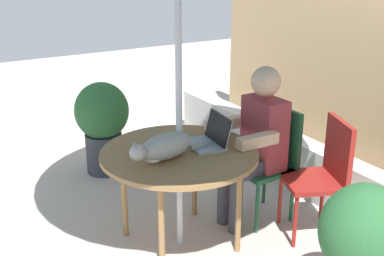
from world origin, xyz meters
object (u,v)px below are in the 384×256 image
(chair_empty, at_px, (324,169))
(laptop, at_px, (211,136))
(cat, at_px, (163,147))
(person_seated, at_px, (256,138))
(potted_plant_corner, at_px, (363,244))
(patio_table, at_px, (179,159))
(chair_occupied, at_px, (272,155))
(potted_plant_near_fence, at_px, (102,121))

(chair_empty, distance_m, laptop, 0.86)
(laptop, distance_m, cat, 0.41)
(chair_empty, relative_size, person_seated, 0.72)
(chair_empty, distance_m, person_seated, 0.54)
(laptop, distance_m, potted_plant_corner, 1.22)
(patio_table, height_order, laptop, laptop)
(chair_empty, bearing_deg, chair_occupied, -158.24)
(laptop, bearing_deg, chair_empty, 61.54)
(laptop, height_order, potted_plant_near_fence, laptop)
(patio_table, bearing_deg, potted_plant_near_fence, -179.37)
(chair_empty, xyz_separation_m, laptop, (-0.39, -0.72, 0.27))
(chair_empty, xyz_separation_m, potted_plant_corner, (0.75, -0.45, -0.05))
(chair_empty, height_order, person_seated, person_seated)
(chair_empty, distance_m, cat, 1.21)
(potted_plant_corner, bearing_deg, potted_plant_near_fence, -168.17)
(laptop, height_order, cat, laptop)
(person_seated, distance_m, cat, 0.82)
(person_seated, xyz_separation_m, cat, (0.06, -0.81, 0.12))
(chair_occupied, relative_size, potted_plant_near_fence, 1.01)
(laptop, relative_size, cat, 0.50)
(chair_empty, bearing_deg, laptop, -118.46)
(patio_table, height_order, cat, cat)
(person_seated, bearing_deg, chair_occupied, 90.00)
(person_seated, bearing_deg, laptop, -88.93)
(chair_occupied, distance_m, chair_empty, 0.43)
(person_seated, height_order, potted_plant_near_fence, person_seated)
(chair_empty, height_order, cat, cat)
(cat, xyz_separation_m, potted_plant_near_fence, (-1.51, 0.14, -0.30))
(person_seated, height_order, laptop, person_seated)
(chair_occupied, bearing_deg, person_seated, -90.00)
(cat, distance_m, potted_plant_corner, 1.33)
(cat, bearing_deg, person_seated, 94.49)
(chair_empty, bearing_deg, person_seated, -141.56)
(potted_plant_corner, bearing_deg, laptop, -166.47)
(person_seated, distance_m, potted_plant_corner, 1.18)
(chair_occupied, relative_size, laptop, 2.72)
(patio_table, distance_m, cat, 0.22)
(person_seated, relative_size, potted_plant_near_fence, 1.40)
(chair_occupied, bearing_deg, laptop, -89.23)
(patio_table, relative_size, chair_empty, 1.22)
(potted_plant_corner, bearing_deg, chair_occupied, 166.02)
(laptop, bearing_deg, person_seated, 91.07)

